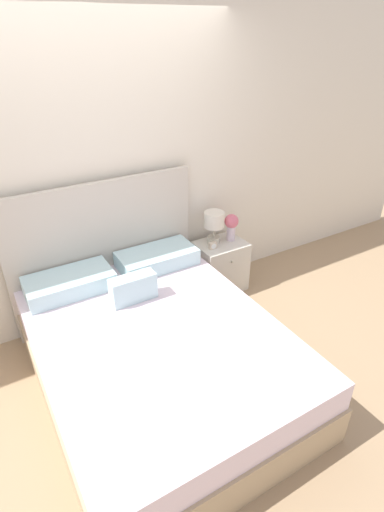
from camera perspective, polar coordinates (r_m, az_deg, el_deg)
name	(u,v)px	position (r m, az deg, el deg)	size (l,w,h in m)	color
ground_plane	(112,310)	(3.93, -11.38, -7.59)	(12.00, 12.00, 0.00)	tan
wall_back	(93,177)	(3.39, -14.01, 10.85)	(8.00, 0.06, 2.60)	silver
bed	(154,347)	(3.05, -5.38, -12.86)	(1.65, 2.10, 1.29)	tan
nightstand	(220,266)	(4.04, 4.04, -1.43)	(0.48, 0.39, 0.52)	silver
table_lamp	(214,223)	(3.82, 3.17, 4.80)	(0.20, 0.20, 0.32)	beige
flower_vase	(231,225)	(3.92, 5.66, 4.48)	(0.14, 0.14, 0.27)	silver
alarm_clock	(213,245)	(3.80, 2.97, 1.52)	(0.08, 0.04, 0.07)	beige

